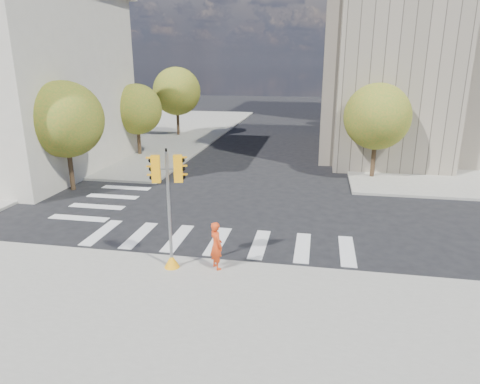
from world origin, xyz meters
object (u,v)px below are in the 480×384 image
planter_wall (9,181)px  photographer (216,245)px  lamp_far (362,91)px  lamp_near (378,103)px  traffic_signal (170,219)px

planter_wall → photographer: bearing=-6.6°
lamp_far → planter_wall: lamp_far is taller
lamp_near → traffic_signal: bearing=-115.8°
traffic_signal → photographer: traffic_signal is taller
lamp_far → planter_wall: size_ratio=1.35×
traffic_signal → lamp_near: bearing=49.9°
lamp_near → photographer: lamp_near is taller
lamp_far → traffic_signal: (-9.14, -32.95, -2.56)m
planter_wall → traffic_signal: bearing=-10.2°
lamp_far → planter_wall: 33.44m
traffic_signal → photographer: (1.63, 0.23, -0.97)m
lamp_near → traffic_signal: (-9.14, -18.95, -2.56)m
traffic_signal → photographer: bearing=-6.4°
traffic_signal → planter_wall: (-13.52, 8.71, -1.62)m
photographer → traffic_signal: bearing=57.8°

